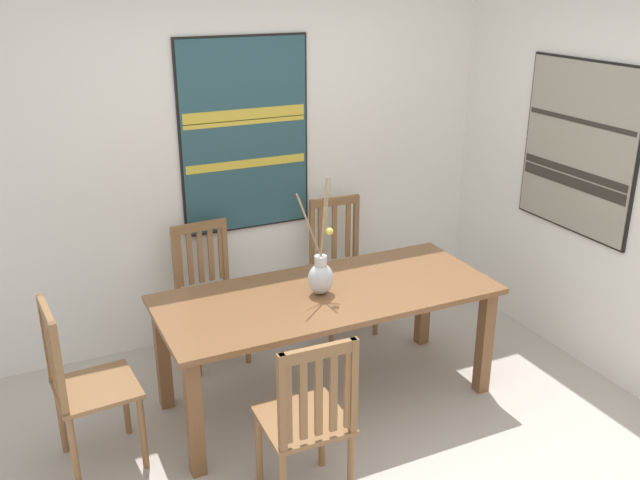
{
  "coord_description": "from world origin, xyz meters",
  "views": [
    {
      "loc": [
        -1.68,
        -2.78,
        2.55
      ],
      "look_at": [
        -0.05,
        0.66,
        1.09
      ],
      "focal_mm": 39.2,
      "sensor_mm": 36.0,
      "label": 1
    }
  ],
  "objects_px": {
    "dining_table": "(327,307)",
    "painting_on_side_wall": "(579,148)",
    "chair_3": "(83,383)",
    "chair_2": "(208,289)",
    "centerpiece_vase": "(321,275)",
    "chair_0": "(341,265)",
    "chair_1": "(308,419)",
    "painting_on_back_wall": "(245,136)"
  },
  "relations": [
    {
      "from": "chair_1",
      "to": "chair_2",
      "type": "xyz_separation_m",
      "value": [
        0.0,
        1.68,
        -0.01
      ]
    },
    {
      "from": "chair_0",
      "to": "painting_on_side_wall",
      "type": "distance_m",
      "value": 1.85
    },
    {
      "from": "chair_1",
      "to": "painting_on_side_wall",
      "type": "xyz_separation_m",
      "value": [
        2.3,
        0.73,
        0.96
      ]
    },
    {
      "from": "centerpiece_vase",
      "to": "chair_2",
      "type": "height_order",
      "value": "centerpiece_vase"
    },
    {
      "from": "chair_0",
      "to": "painting_on_back_wall",
      "type": "height_order",
      "value": "painting_on_back_wall"
    },
    {
      "from": "chair_0",
      "to": "chair_3",
      "type": "relative_size",
      "value": 1.01
    },
    {
      "from": "chair_2",
      "to": "painting_on_side_wall",
      "type": "relative_size",
      "value": 0.84
    },
    {
      "from": "chair_2",
      "to": "painting_on_side_wall",
      "type": "distance_m",
      "value": 2.66
    },
    {
      "from": "chair_0",
      "to": "chair_1",
      "type": "height_order",
      "value": "chair_0"
    },
    {
      "from": "dining_table",
      "to": "chair_1",
      "type": "xyz_separation_m",
      "value": [
        -0.5,
        -0.82,
        -0.13
      ]
    },
    {
      "from": "chair_1",
      "to": "painting_on_back_wall",
      "type": "distance_m",
      "value": 2.22
    },
    {
      "from": "dining_table",
      "to": "chair_2",
      "type": "relative_size",
      "value": 2.16
    },
    {
      "from": "chair_3",
      "to": "painting_on_back_wall",
      "type": "xyz_separation_m",
      "value": [
        1.36,
        1.16,
        0.97
      ]
    },
    {
      "from": "chair_3",
      "to": "chair_2",
      "type": "bearing_deg",
      "value": 42.62
    },
    {
      "from": "chair_1",
      "to": "painting_on_back_wall",
      "type": "relative_size",
      "value": 0.72
    },
    {
      "from": "centerpiece_vase",
      "to": "chair_0",
      "type": "distance_m",
      "value": 1.08
    },
    {
      "from": "centerpiece_vase",
      "to": "painting_on_back_wall",
      "type": "xyz_separation_m",
      "value": [
        -0.05,
        1.14,
        0.62
      ]
    },
    {
      "from": "chair_1",
      "to": "chair_3",
      "type": "xyz_separation_m",
      "value": [
        -0.95,
        0.8,
        0.0
      ]
    },
    {
      "from": "centerpiece_vase",
      "to": "painting_on_side_wall",
      "type": "height_order",
      "value": "painting_on_side_wall"
    },
    {
      "from": "chair_1",
      "to": "chair_3",
      "type": "height_order",
      "value": "chair_3"
    },
    {
      "from": "dining_table",
      "to": "chair_0",
      "type": "height_order",
      "value": "chair_0"
    },
    {
      "from": "dining_table",
      "to": "painting_on_side_wall",
      "type": "height_order",
      "value": "painting_on_side_wall"
    },
    {
      "from": "dining_table",
      "to": "painting_on_back_wall",
      "type": "xyz_separation_m",
      "value": [
        -0.09,
        1.14,
        0.84
      ]
    },
    {
      "from": "dining_table",
      "to": "chair_2",
      "type": "height_order",
      "value": "chair_2"
    },
    {
      "from": "dining_table",
      "to": "centerpiece_vase",
      "type": "bearing_deg",
      "value": -178.15
    },
    {
      "from": "chair_0",
      "to": "chair_2",
      "type": "xyz_separation_m",
      "value": [
        -1.02,
        0.01,
        -0.0
      ]
    },
    {
      "from": "dining_table",
      "to": "chair_0",
      "type": "bearing_deg",
      "value": 57.98
    },
    {
      "from": "centerpiece_vase",
      "to": "chair_1",
      "type": "distance_m",
      "value": 1.0
    },
    {
      "from": "chair_0",
      "to": "painting_on_back_wall",
      "type": "bearing_deg",
      "value": 154.48
    },
    {
      "from": "chair_1",
      "to": "chair_2",
      "type": "height_order",
      "value": "chair_1"
    },
    {
      "from": "chair_2",
      "to": "painting_on_back_wall",
      "type": "height_order",
      "value": "painting_on_back_wall"
    },
    {
      "from": "centerpiece_vase",
      "to": "chair_0",
      "type": "xyz_separation_m",
      "value": [
        0.57,
        0.84,
        -0.36
      ]
    },
    {
      "from": "chair_0",
      "to": "chair_1",
      "type": "relative_size",
      "value": 1.01
    },
    {
      "from": "chair_2",
      "to": "chair_3",
      "type": "bearing_deg",
      "value": -137.38
    },
    {
      "from": "chair_3",
      "to": "dining_table",
      "type": "bearing_deg",
      "value": 0.89
    },
    {
      "from": "chair_1",
      "to": "painting_on_side_wall",
      "type": "height_order",
      "value": "painting_on_side_wall"
    },
    {
      "from": "centerpiece_vase",
      "to": "chair_3",
      "type": "relative_size",
      "value": 0.71
    },
    {
      "from": "centerpiece_vase",
      "to": "chair_2",
      "type": "bearing_deg",
      "value": 117.99
    },
    {
      "from": "chair_1",
      "to": "centerpiece_vase",
      "type": "bearing_deg",
      "value": 60.91
    },
    {
      "from": "painting_on_back_wall",
      "to": "painting_on_side_wall",
      "type": "height_order",
      "value": "painting_on_back_wall"
    },
    {
      "from": "centerpiece_vase",
      "to": "dining_table",
      "type": "bearing_deg",
      "value": 1.85
    },
    {
      "from": "chair_3",
      "to": "painting_on_back_wall",
      "type": "height_order",
      "value": "painting_on_back_wall"
    }
  ]
}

